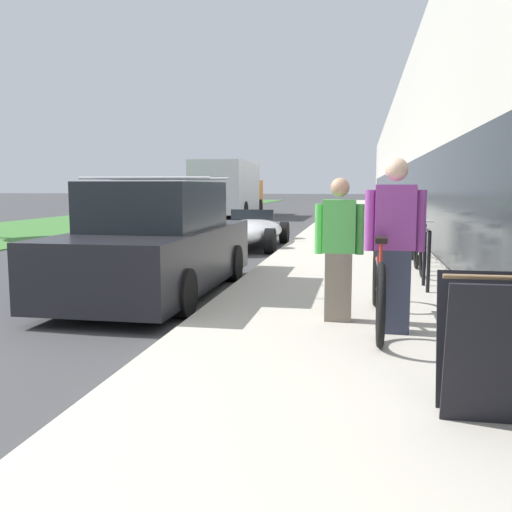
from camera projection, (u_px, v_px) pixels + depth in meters
sidewalk_slab at (357, 222)px, 24.22m from camera, size 3.29×70.00×0.14m
storefront_facade at (486, 158)px, 30.45m from camera, size 10.01×70.00×6.10m
lawn_strip at (133, 216)px, 30.26m from camera, size 6.59×70.00×0.03m
tandem_bicycle at (378, 285)px, 5.93m from camera, size 0.52×2.56×0.97m
person_rider at (394, 246)px, 5.54m from camera, size 0.58×0.23×1.71m
person_bystander at (339, 250)px, 6.04m from camera, size 0.52×0.20×1.52m
bike_rack_hoop at (427, 253)px, 7.93m from camera, size 0.05×0.60×0.84m
cruiser_bike_nearest at (420, 251)px, 9.42m from camera, size 0.52×1.68×0.85m
cruiser_bike_middle at (410, 237)px, 11.65m from camera, size 0.52×1.80×0.92m
sandwich_board_sign at (487, 346)px, 3.52m from camera, size 0.56×0.56×0.90m
parked_sedan_curbside at (158, 244)px, 8.24m from camera, size 1.86×4.55×1.70m
vintage_roadster_curbside at (248, 232)px, 14.63m from camera, size 1.75×4.27×0.96m
moving_truck at (229, 189)px, 29.24m from camera, size 2.56×7.02×2.79m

